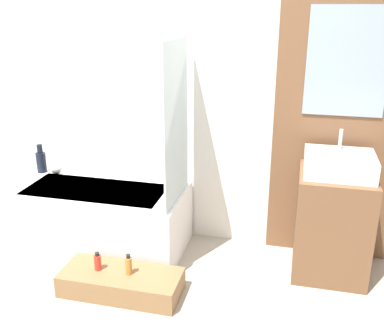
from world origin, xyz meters
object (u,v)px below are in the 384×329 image
object	(u,v)px
bottle_soap_primary	(98,262)
bottle_soap_secondary	(129,265)
bathtub	(97,217)
vase_tall_dark	(41,161)
vase_round_light	(56,168)
wooden_step_bench	(121,282)
sink	(339,164)

from	to	relation	value
bottle_soap_primary	bottle_soap_secondary	bearing A→B (deg)	-0.00
bathtub	vase_tall_dark	bearing A→B (deg)	157.89
vase_round_light	bottle_soap_secondary	world-z (taller)	vase_round_light
wooden_step_bench	bottle_soap_secondary	xyz separation A→B (m)	(0.06, -0.00, 0.14)
sink	vase_tall_dark	size ratio (longest dim) A/B	1.89
bottle_soap_secondary	bottle_soap_primary	bearing A→B (deg)	180.00
bottle_soap_primary	sink	bearing A→B (deg)	21.85
sink	bottle_soap_secondary	xyz separation A→B (m)	(-1.32, -0.62, -0.62)
bottle_soap_secondary	bathtub	bearing A→B (deg)	131.07
bathtub	bottle_soap_secondary	xyz separation A→B (m)	(0.48, -0.56, -0.03)
bottle_soap_primary	bottle_soap_secondary	xyz separation A→B (m)	(0.22, -0.00, 0.01)
sink	vase_round_light	size ratio (longest dim) A/B	4.76
vase_tall_dark	vase_round_light	size ratio (longest dim) A/B	2.52
wooden_step_bench	bottle_soap_secondary	world-z (taller)	bottle_soap_secondary
bottle_soap_primary	bottle_soap_secondary	world-z (taller)	bottle_soap_secondary
vase_round_light	bottle_soap_primary	size ratio (longest dim) A/B	0.75
bathtub	bottle_soap_primary	xyz separation A→B (m)	(0.26, -0.56, -0.04)
vase_tall_dark	vase_round_light	xyz separation A→B (m)	(0.14, -0.01, -0.05)
bathtub	sink	distance (m)	1.90
wooden_step_bench	vase_round_light	bearing A→B (deg)	138.31
sink	vase_tall_dark	xyz separation A→B (m)	(-2.41, 0.19, -0.24)
vase_tall_dark	bottle_soap_secondary	bearing A→B (deg)	-36.25
wooden_step_bench	bottle_soap_primary	bearing A→B (deg)	180.00
vase_tall_dark	vase_round_light	world-z (taller)	vase_tall_dark
vase_tall_dark	bottle_soap_secondary	distance (m)	1.41
sink	vase_tall_dark	bearing A→B (deg)	175.58
sink	bottle_soap_primary	world-z (taller)	sink
wooden_step_bench	bottle_soap_secondary	size ratio (longest dim) A/B	5.55
sink	wooden_step_bench	bearing A→B (deg)	-155.84
wooden_step_bench	bottle_soap_primary	size ratio (longest dim) A/B	6.28
bottle_soap_primary	wooden_step_bench	bearing A→B (deg)	-0.00
bathtub	bottle_soap_secondary	distance (m)	0.74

